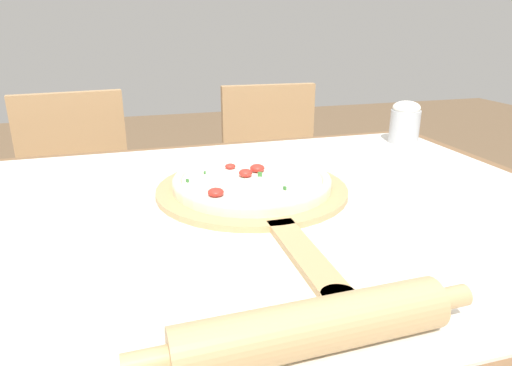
% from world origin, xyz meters
% --- Properties ---
extents(dining_table, '(1.37, 1.02, 0.77)m').
position_xyz_m(dining_table, '(0.00, 0.00, 0.67)').
color(dining_table, brown).
rests_on(dining_table, ground_plane).
extents(towel_cloth, '(1.29, 0.94, 0.00)m').
position_xyz_m(towel_cloth, '(0.00, 0.00, 0.78)').
color(towel_cloth, silver).
rests_on(towel_cloth, dining_table).
extents(pizza_peel, '(0.40, 0.63, 0.01)m').
position_xyz_m(pizza_peel, '(0.03, 0.06, 0.78)').
color(pizza_peel, tan).
rests_on(pizza_peel, towel_cloth).
extents(pizza, '(0.33, 0.33, 0.04)m').
position_xyz_m(pizza, '(0.03, 0.08, 0.80)').
color(pizza, beige).
rests_on(pizza, pizza_peel).
extents(rolling_pin, '(0.40, 0.07, 0.06)m').
position_xyz_m(rolling_pin, '(-0.04, -0.40, 0.81)').
color(rolling_pin, tan).
rests_on(rolling_pin, towel_cloth).
extents(chair_left, '(0.44, 0.44, 0.88)m').
position_xyz_m(chair_left, '(-0.40, 0.88, 0.50)').
color(chair_left, tan).
rests_on(chair_left, ground_plane).
extents(chair_right, '(0.41, 0.41, 0.88)m').
position_xyz_m(chair_right, '(0.34, 0.88, 0.50)').
color(chair_right, tan).
rests_on(chair_right, ground_plane).
extents(flour_cup, '(0.08, 0.08, 0.12)m').
position_xyz_m(flour_cup, '(0.56, 0.35, 0.84)').
color(flour_cup, '#B2B7BC').
rests_on(flour_cup, towel_cloth).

